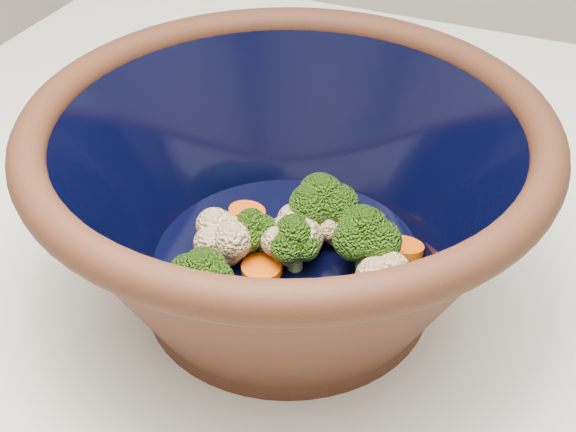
# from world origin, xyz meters

# --- Properties ---
(mixing_bowl) EXTENTS (0.46, 0.46, 0.16)m
(mixing_bowl) POSITION_xyz_m (-0.11, 0.06, 0.99)
(mixing_bowl) COLOR black
(mixing_bowl) RESTS_ON counter
(vegetable_pile) EXTENTS (0.16, 0.17, 0.06)m
(vegetable_pile) POSITION_xyz_m (-0.10, 0.05, 0.96)
(vegetable_pile) COLOR #608442
(vegetable_pile) RESTS_ON mixing_bowl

